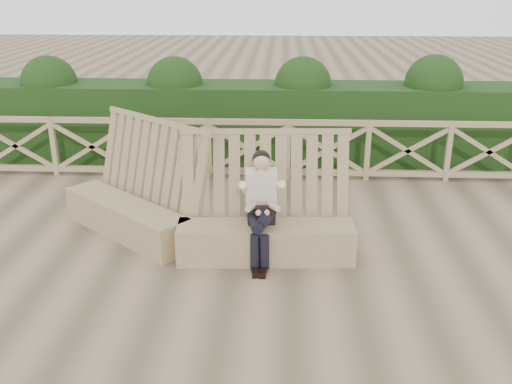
{
  "coord_description": "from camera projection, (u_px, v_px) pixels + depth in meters",
  "views": [
    {
      "loc": [
        0.6,
        -6.38,
        3.49
      ],
      "look_at": [
        0.29,
        0.4,
        0.9
      ],
      "focal_mm": 40.0,
      "sensor_mm": 36.0,
      "label": 1
    }
  ],
  "objects": [
    {
      "name": "bench",
      "position": [
        195.0,
        216.0,
        7.78
      ],
      "size": [
        4.2,
        2.1,
        1.62
      ],
      "rotation": [
        0.0,
        0.0,
        -0.39
      ],
      "color": "#7F6648",
      "rests_on": "ground"
    },
    {
      "name": "hedge",
      "position": [
        251.0,
        122.0,
        11.35
      ],
      "size": [
        12.0,
        1.2,
        1.5
      ],
      "primitive_type": "cube",
      "color": "black",
      "rests_on": "ground"
    },
    {
      "name": "ground",
      "position": [
        232.0,
        269.0,
        7.23
      ],
      "size": [
        60.0,
        60.0,
        0.0
      ],
      "primitive_type": "plane",
      "color": "brown",
      "rests_on": "ground"
    },
    {
      "name": "woman",
      "position": [
        261.0,
        203.0,
        7.24
      ],
      "size": [
        0.42,
        0.86,
        1.44
      ],
      "rotation": [
        0.0,
        0.0,
        0.09
      ],
      "color": "black",
      "rests_on": "ground"
    },
    {
      "name": "guardrail",
      "position": [
        248.0,
        149.0,
        10.3
      ],
      "size": [
        10.1,
        0.09,
        1.1
      ],
      "color": "olive",
      "rests_on": "ground"
    }
  ]
}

